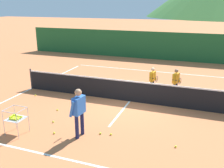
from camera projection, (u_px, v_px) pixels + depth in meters
The scene contains 20 objects.
ground_plane at pixel (130, 101), 11.46m from camera, with size 120.00×120.00×0.00m, color #C67042.
line_baseline_near at pixel (80, 162), 7.07m from camera, with size 10.60×0.08×0.01m, color white.
line_baseline_far at pixel (154, 71), 16.48m from camera, with size 10.60×0.08×0.01m, color white.
line_sideline_west at pixel (32, 88), 13.20m from camera, with size 0.08×10.52×0.01m, color white.
line_service_center at pixel (130, 101), 11.46m from camera, with size 0.08×5.31×0.01m, color white.
tennis_net at pixel (130, 91), 11.31m from camera, with size 10.60×0.08×1.05m.
instructor at pixel (79, 108), 8.17m from camera, with size 0.43×0.79×1.66m.
student_0 at pixel (153, 78), 12.26m from camera, with size 0.42×0.68×1.29m.
student_1 at pixel (176, 80), 11.88m from camera, with size 0.42×0.71×1.32m.
ball_cart at pixel (15, 118), 8.47m from camera, with size 0.58×0.58×0.90m.
tennis_ball_0 at pixel (176, 146), 7.79m from camera, with size 0.07×0.07×0.07m, color yellow.
tennis_ball_1 at pixel (54, 133), 8.60m from camera, with size 0.07×0.07×0.07m, color yellow.
tennis_ball_2 at pixel (111, 134), 8.52m from camera, with size 0.07×0.07×0.07m, color yellow.
tennis_ball_3 at pixel (100, 133), 8.58m from camera, with size 0.07×0.07×0.07m, color yellow.
tennis_ball_4 at pixel (53, 122), 9.41m from camera, with size 0.07×0.07×0.07m, color yellow.
tennis_ball_6 at pixel (83, 126), 9.06m from camera, with size 0.07×0.07×0.07m, color yellow.
tennis_ball_8 at pixel (57, 110), 10.46m from camera, with size 0.07×0.07×0.07m, color yellow.
tennis_ball_9 at pixel (35, 95), 12.12m from camera, with size 0.07×0.07×0.07m, color yellow.
tennis_ball_10 at pixel (74, 100), 11.55m from camera, with size 0.07×0.07×0.07m, color yellow.
windscreen_fence at pixel (164, 46), 19.53m from camera, with size 23.32×0.08×2.14m, color #1E5B2D.
Camera 1 is at (2.93, -10.30, 4.23)m, focal length 40.80 mm.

